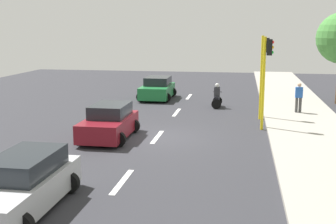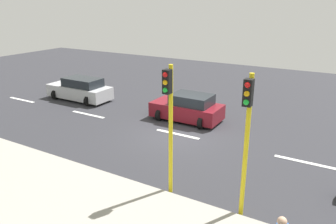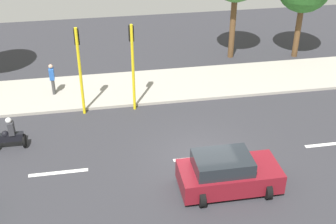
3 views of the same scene
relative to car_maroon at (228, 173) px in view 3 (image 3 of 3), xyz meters
name	(u,v)px [view 3 (image 3 of 3)]	position (x,y,z in m)	size (l,w,h in m)	color
ground_plane	(201,159)	(2.11, 0.52, -0.76)	(40.00, 60.00, 0.10)	#2D2D33
sidewalk	(171,85)	(9.11, 0.52, -0.63)	(4.00, 60.00, 0.15)	#9E998E
lane_stripe_north	(330,144)	(2.11, -5.48, -0.70)	(0.20, 2.40, 0.01)	white
lane_stripe_mid	(201,158)	(2.11, 0.52, -0.70)	(0.20, 2.40, 0.01)	white
lane_stripe_south	(58,173)	(2.11, 6.52, -0.70)	(0.20, 2.40, 0.01)	white
car_maroon	(228,173)	(0.00, 0.00, 0.00)	(2.25, 3.87, 1.52)	maroon
motorcycle	(10,135)	(4.33, 8.60, -0.07)	(0.60, 1.30, 1.53)	black
pedestrian_near_signal	(52,78)	(9.05, 6.95, 0.35)	(0.40, 0.24, 1.69)	#3F3F3F
traffic_light_corner	(132,55)	(6.95, 2.84, 2.22)	(0.49, 0.24, 4.50)	yellow
traffic_light_midblock	(79,59)	(6.95, 5.39, 2.22)	(0.49, 0.24, 4.50)	yellow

